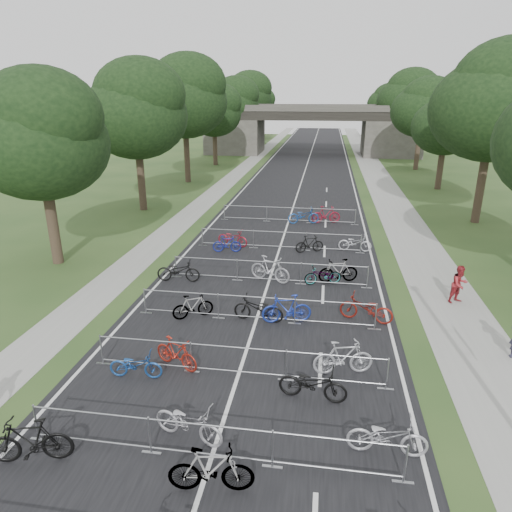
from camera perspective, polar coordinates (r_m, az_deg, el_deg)
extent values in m
cube|color=black|center=(55.76, 6.20, 10.71)|extent=(11.00, 140.00, 0.01)
cube|color=gray|center=(55.98, 14.53, 10.25)|extent=(3.00, 140.00, 0.01)
cube|color=gray|center=(56.59, -1.54, 10.95)|extent=(2.00, 140.00, 0.01)
cube|color=silver|center=(55.76, 6.20, 10.71)|extent=(0.12, 140.00, 0.00)
cube|color=#42413B|center=(71.68, -2.63, 14.78)|extent=(8.00, 8.00, 5.00)
cube|color=#42413B|center=(70.88, 16.52, 13.97)|extent=(8.00, 8.00, 5.00)
cube|color=black|center=(70.15, 7.02, 17.09)|extent=(30.00, 8.00, 1.20)
cube|color=#42413B|center=(66.32, 6.93, 17.82)|extent=(30.00, 0.40, 0.90)
cube|color=#42413B|center=(73.91, 7.17, 17.98)|extent=(30.00, 0.40, 0.90)
cylinder|color=#33261C|center=(26.07, -24.06, 3.58)|extent=(0.56, 0.56, 4.20)
ellipsoid|color=black|center=(25.36, -25.37, 12.54)|extent=(6.72, 6.72, 5.51)
sphere|color=black|center=(24.53, -25.28, 15.55)|extent=(5.38, 5.38, 5.38)
sphere|color=black|center=(26.14, -25.43, 10.82)|extent=(4.37, 4.37, 4.37)
cylinder|color=#33261C|center=(36.40, -14.16, 9.27)|extent=(0.56, 0.56, 4.72)
ellipsoid|color=black|center=(35.91, -14.79, 16.54)|extent=(7.56, 7.56, 6.20)
sphere|color=black|center=(35.18, -14.39, 19.00)|extent=(6.05, 6.05, 6.05)
sphere|color=black|center=(36.62, -15.09, 15.08)|extent=(4.91, 4.91, 4.91)
cylinder|color=#33261C|center=(35.20, 26.26, 7.83)|extent=(0.56, 0.56, 5.11)
ellipsoid|color=black|center=(34.70, 27.54, 15.91)|extent=(8.18, 8.18, 6.70)
sphere|color=black|center=(34.41, 29.24, 18.39)|extent=(6.54, 6.54, 6.54)
sphere|color=black|center=(35.07, 26.23, 14.43)|extent=(5.31, 5.31, 5.31)
cylinder|color=#33261C|center=(47.53, -8.63, 12.26)|extent=(0.56, 0.56, 5.25)
ellipsoid|color=black|center=(47.17, -8.96, 18.47)|extent=(8.40, 8.40, 6.89)
sphere|color=black|center=(46.51, -8.52, 20.55)|extent=(6.72, 6.72, 6.72)
sphere|color=black|center=(47.82, -9.30, 17.20)|extent=(5.46, 5.46, 5.46)
cylinder|color=#33261C|center=(46.73, 22.02, 10.09)|extent=(0.56, 0.56, 3.85)
ellipsoid|color=black|center=(46.35, 22.63, 14.67)|extent=(6.16, 6.16, 5.05)
sphere|color=black|center=(45.95, 23.73, 16.05)|extent=(4.93, 4.93, 4.93)
sphere|color=black|center=(46.78, 21.75, 13.86)|extent=(4.00, 4.00, 4.00)
cylinder|color=#33261C|center=(59.08, -5.13, 13.30)|extent=(0.56, 0.56, 4.20)
ellipsoid|color=black|center=(58.78, -5.26, 17.29)|extent=(6.72, 6.72, 5.51)
sphere|color=black|center=(58.11, -4.82, 18.60)|extent=(5.38, 5.38, 5.38)
sphere|color=black|center=(59.42, -5.60, 16.49)|extent=(4.37, 4.37, 4.37)
cylinder|color=#33261C|center=(58.35, 19.54, 12.34)|extent=(0.56, 0.56, 4.48)
ellipsoid|color=black|center=(58.04, 20.05, 16.62)|extent=(7.17, 7.17, 5.88)
sphere|color=black|center=(57.63, 20.93, 17.95)|extent=(5.73, 5.73, 5.73)
sphere|color=black|center=(58.48, 19.36, 15.83)|extent=(4.66, 4.66, 4.66)
cylinder|color=#33261C|center=(70.71, -2.79, 14.60)|extent=(0.56, 0.56, 4.72)
ellipsoid|color=black|center=(70.46, -2.85, 18.35)|extent=(7.56, 7.56, 6.20)
sphere|color=black|center=(69.84, -2.45, 19.59)|extent=(6.05, 6.05, 6.05)
sphere|color=black|center=(71.08, -3.17, 17.59)|extent=(4.91, 4.91, 4.91)
cylinder|color=#33261C|center=(70.10, 17.87, 13.83)|extent=(0.56, 0.56, 5.11)
ellipsoid|color=black|center=(69.85, 18.32, 17.90)|extent=(8.18, 8.18, 6.70)
sphere|color=black|center=(69.45, 19.05, 19.18)|extent=(6.54, 6.54, 6.54)
sphere|color=black|center=(70.29, 17.74, 17.13)|extent=(5.31, 5.31, 5.31)
cylinder|color=#33261C|center=(82.45, -1.09, 15.52)|extent=(0.56, 0.56, 5.25)
ellipsoid|color=black|center=(82.24, -1.11, 19.09)|extent=(8.40, 8.40, 6.89)
sphere|color=black|center=(81.65, -0.74, 20.27)|extent=(6.72, 6.72, 6.72)
sphere|color=black|center=(82.84, -1.40, 18.37)|extent=(5.46, 5.46, 5.46)
cylinder|color=#33261C|center=(82.00, 16.60, 14.22)|extent=(0.56, 0.56, 3.85)
ellipsoid|color=black|center=(81.78, 16.87, 16.85)|extent=(6.16, 6.16, 5.05)
sphere|color=black|center=(81.33, 17.44, 17.65)|extent=(4.93, 4.93, 4.93)
sphere|color=black|center=(82.24, 16.41, 16.36)|extent=(4.00, 4.00, 4.00)
cylinder|color=#33261C|center=(94.31, 0.20, 15.72)|extent=(0.56, 0.56, 4.20)
ellipsoid|color=black|center=(94.12, 0.20, 18.22)|extent=(6.72, 6.72, 5.51)
sphere|color=black|center=(93.51, 0.54, 19.03)|extent=(5.38, 5.38, 5.38)
sphere|color=black|center=(94.71, -0.07, 17.72)|extent=(4.37, 4.37, 4.37)
cylinder|color=#33261C|center=(93.85, 15.71, 15.09)|extent=(0.56, 0.56, 4.48)
ellipsoid|color=black|center=(93.66, 15.96, 17.76)|extent=(7.17, 7.17, 5.88)
sphere|color=black|center=(93.21, 16.47, 18.59)|extent=(5.73, 5.73, 5.73)
sphere|color=black|center=(94.12, 15.56, 17.25)|extent=(4.66, 4.66, 4.66)
cylinder|color=#929499|center=(11.71, -5.86, -20.32)|extent=(9.20, 0.04, 0.04)
cylinder|color=#929499|center=(12.28, -5.71, -23.44)|extent=(9.20, 0.04, 0.04)
cylinder|color=#929499|center=(13.73, -25.76, -18.25)|extent=(0.05, 0.05, 1.10)
cube|color=#929499|center=(14.05, -25.42, -20.00)|extent=(0.50, 0.08, 0.03)
cylinder|color=#929499|center=(12.44, -13.13, -21.00)|extent=(0.05, 0.05, 1.10)
cube|color=#929499|center=(12.79, -12.93, -22.83)|extent=(0.50, 0.08, 0.03)
cylinder|color=#929499|center=(11.81, 2.08, -22.99)|extent=(0.05, 0.05, 1.10)
cube|color=#929499|center=(12.18, 2.05, -24.84)|extent=(0.50, 0.08, 0.03)
cylinder|color=#929499|center=(11.97, 18.18, -23.49)|extent=(0.05, 0.05, 1.10)
cube|color=#929499|center=(12.33, 17.89, -25.32)|extent=(0.50, 0.08, 0.03)
cylinder|color=#929499|center=(14.57, -2.31, -11.36)|extent=(9.20, 0.04, 0.04)
cylinder|color=#929499|center=(15.03, -2.26, -14.20)|extent=(9.20, 0.04, 0.04)
cylinder|color=#929499|center=(16.24, -18.74, -11.02)|extent=(0.05, 0.05, 1.10)
cube|color=#929499|center=(16.51, -18.53, -12.63)|extent=(0.50, 0.08, 0.03)
cylinder|color=#929499|center=(15.16, -8.12, -12.42)|extent=(0.05, 0.05, 1.10)
cube|color=#929499|center=(15.45, -8.02, -14.11)|extent=(0.50, 0.08, 0.03)
cylinder|color=#929499|center=(14.66, 3.78, -13.49)|extent=(0.05, 0.05, 1.10)
cube|color=#929499|center=(14.95, 3.74, -15.20)|extent=(0.50, 0.08, 0.03)
cylinder|color=#929499|center=(14.78, 16.08, -13.99)|extent=(0.05, 0.05, 1.10)
cube|color=#929499|center=(15.08, 15.88, -15.69)|extent=(0.50, 0.08, 0.03)
cylinder|color=#929499|center=(17.88, 0.00, -5.16)|extent=(9.20, 0.04, 0.04)
cylinder|color=#929499|center=(18.26, 0.00, -7.63)|extent=(9.20, 0.04, 0.04)
cylinder|color=#929499|center=(19.27, -13.71, -5.49)|extent=(0.05, 0.05, 1.10)
cube|color=#929499|center=(19.50, -13.58, -6.91)|extent=(0.50, 0.08, 0.03)
cylinder|color=#929499|center=(18.37, -4.76, -6.25)|extent=(0.05, 0.05, 1.10)
cube|color=#929499|center=(18.61, -4.71, -7.73)|extent=(0.50, 0.08, 0.03)
cylinder|color=#929499|center=(17.95, 4.88, -6.90)|extent=(0.05, 0.05, 1.10)
cube|color=#929499|center=(18.20, 4.83, -8.40)|extent=(0.50, 0.08, 0.03)
cylinder|color=#929499|center=(18.06, 14.71, -7.36)|extent=(0.05, 0.05, 1.10)
cube|color=#929499|center=(18.30, 14.57, -8.85)|extent=(0.50, 0.08, 0.03)
cylinder|color=#929499|center=(21.54, 1.62, -0.74)|extent=(9.20, 0.04, 0.04)
cylinder|color=#929499|center=(21.86, 1.60, -2.88)|extent=(9.20, 0.04, 0.04)
cylinder|color=#929499|center=(22.71, -9.99, -1.30)|extent=(0.05, 0.05, 1.10)
cube|color=#929499|center=(22.90, -9.91, -2.55)|extent=(0.50, 0.08, 0.03)
cylinder|color=#929499|center=(21.95, -2.37, -1.75)|extent=(0.05, 0.05, 1.10)
cube|color=#929499|center=(22.15, -2.35, -3.04)|extent=(0.50, 0.08, 0.03)
cylinder|color=#929499|center=(21.60, 5.65, -2.19)|extent=(0.05, 0.05, 1.10)
cube|color=#929499|center=(21.81, 5.60, -3.50)|extent=(0.50, 0.08, 0.03)
cylinder|color=#929499|center=(21.69, 13.76, -2.60)|extent=(0.05, 0.05, 1.10)
cube|color=#929499|center=(21.89, 13.65, -3.90)|extent=(0.50, 0.08, 0.03)
cylinder|color=#929499|center=(26.26, 2.99, 3.02)|extent=(9.20, 0.04, 0.04)
cylinder|color=#929499|center=(26.52, 2.95, 1.22)|extent=(9.20, 0.04, 0.04)
cylinder|color=#929499|center=(27.22, -6.71, 2.41)|extent=(0.05, 0.05, 1.10)
cube|color=#929499|center=(27.39, -6.67, 1.34)|extent=(0.50, 0.08, 0.03)
cylinder|color=#929499|center=(26.59, -0.32, 2.13)|extent=(0.05, 0.05, 1.10)
cube|color=#929499|center=(26.76, -0.32, 1.04)|extent=(0.50, 0.08, 0.03)
cylinder|color=#929499|center=(26.31, 6.29, 1.82)|extent=(0.05, 0.05, 1.10)
cube|color=#929499|center=(26.48, 6.25, 0.71)|extent=(0.50, 0.08, 0.03)
cylinder|color=#929499|center=(26.38, 12.96, 1.47)|extent=(0.05, 0.05, 1.10)
cube|color=#929499|center=(26.55, 12.87, 0.37)|extent=(0.50, 0.08, 0.03)
cylinder|color=#929499|center=(32.03, 4.10, 6.05)|extent=(9.20, 0.04, 0.04)
cylinder|color=#929499|center=(32.25, 4.06, 4.55)|extent=(9.20, 0.04, 0.04)
cylinder|color=#929499|center=(32.83, -3.98, 5.49)|extent=(0.05, 0.05, 1.10)
cube|color=#929499|center=(32.96, -3.96, 4.59)|extent=(0.50, 0.08, 0.03)
cylinder|color=#929499|center=(32.31, 1.36, 5.30)|extent=(0.05, 0.05, 1.10)
cube|color=#929499|center=(32.44, 1.35, 4.38)|extent=(0.50, 0.08, 0.03)
cylinder|color=#929499|center=(32.07, 6.82, 5.06)|extent=(0.05, 0.05, 1.10)
cube|color=#929499|center=(32.21, 6.78, 4.14)|extent=(0.50, 0.08, 0.03)
cylinder|color=#929499|center=(32.13, 12.30, 4.77)|extent=(0.05, 0.05, 1.10)
cube|color=#929499|center=(32.27, 12.24, 3.85)|extent=(0.50, 0.08, 0.03)
imported|color=black|center=(13.12, -26.38, -20.01)|extent=(2.11, 1.05, 1.22)
imported|color=#A2A1A8|center=(12.67, -8.42, -19.89)|extent=(2.13, 1.22, 1.06)
imported|color=#929499|center=(11.33, -5.65, -25.10)|extent=(2.02, 0.81, 1.18)
imported|color=#A5A5AD|center=(12.60, 16.10, -20.86)|extent=(2.00, 0.71, 1.05)
imported|color=#1A4690|center=(15.31, -14.81, -13.04)|extent=(1.75, 0.69, 0.90)
imported|color=maroon|center=(15.49, -9.93, -11.88)|extent=(1.80, 1.19, 1.06)
imported|color=black|center=(13.97, 7.12, -15.56)|extent=(2.10, 0.94, 1.07)
imported|color=#ABACB3|center=(15.18, 10.84, -12.39)|extent=(2.04, 1.00, 1.18)
imported|color=#929499|center=(18.55, -7.89, -6.26)|extent=(1.69, 1.27, 1.01)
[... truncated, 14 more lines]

